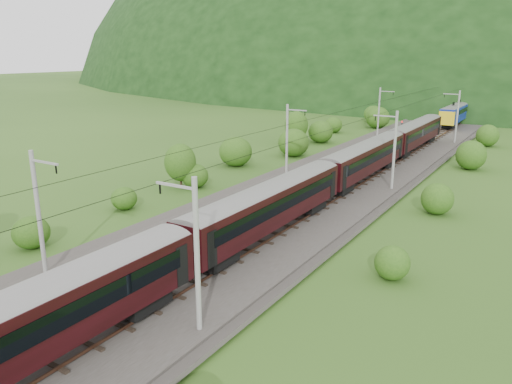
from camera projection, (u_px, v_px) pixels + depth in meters
The scene contains 14 objects.
ground at pixel (115, 303), 28.72m from camera, with size 600.00×600.00×0.00m, color #2A4A17.
railbed at pixel (217, 245), 36.84m from camera, with size 14.00×220.00×0.30m, color #38332D.
track_left at pixel (192, 236), 38.01m from camera, with size 2.40×220.00×0.27m.
track_right at pixel (244, 249), 35.56m from camera, with size 2.40×220.00×0.27m.
catenary_left at pixel (288, 138), 56.75m from camera, with size 2.54×192.28×8.00m.
catenary_right at pixel (394, 148), 50.51m from camera, with size 2.54×192.28×8.00m.
overhead_wires at pixel (215, 153), 34.96m from camera, with size 4.83×198.00×0.03m.
mountain_ridge at pixel (329, 73), 334.86m from camera, with size 336.00×280.00×132.00m, color black.
train at pixel (325, 172), 45.89m from camera, with size 2.71×129.62×4.70m.
hazard_post_near at pixel (392, 144), 72.82m from camera, with size 0.14×0.14×1.34m, color red.
hazard_post_far at pixel (298, 197), 46.20m from camera, with size 0.14×0.14×1.29m, color red.
signal at pixel (402, 127), 84.88m from camera, with size 0.26×0.26×2.33m.
vegetation_left at pixel (191, 166), 53.72m from camera, with size 9.80×147.99×5.80m.
vegetation_right at pixel (436, 195), 45.42m from camera, with size 5.37×108.50×3.24m.
Camera 1 is at (20.63, -17.67, 13.93)m, focal length 35.00 mm.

